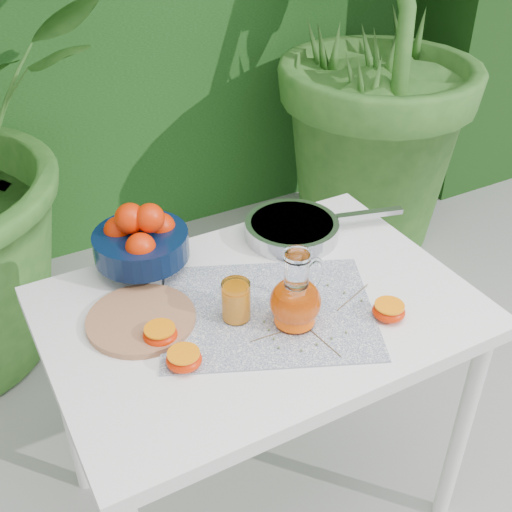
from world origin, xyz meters
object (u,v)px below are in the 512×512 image
fruit_bowl (141,239)px  saute_pan (293,228)px  white_table (260,331)px  cutting_board (141,320)px  juice_pitcher (296,299)px

fruit_bowl → saute_pan: bearing=-8.0°
white_table → cutting_board: size_ratio=3.97×
cutting_board → juice_pitcher: size_ratio=1.31×
cutting_board → fruit_bowl: bearing=68.0°
saute_pan → juice_pitcher: bearing=-120.5°
juice_pitcher → saute_pan: (0.19, 0.32, -0.04)m
fruit_bowl → saute_pan: fruit_bowl is taller
white_table → fruit_bowl: (-0.19, 0.28, 0.17)m
white_table → fruit_bowl: size_ratio=3.29×
white_table → cutting_board: cutting_board is taller
fruit_bowl → juice_pitcher: bearing=-58.8°
white_table → fruit_bowl: 0.38m
fruit_bowl → cutting_board: bearing=-112.0°
cutting_board → juice_pitcher: bearing=-29.0°
white_table → fruit_bowl: fruit_bowl is taller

